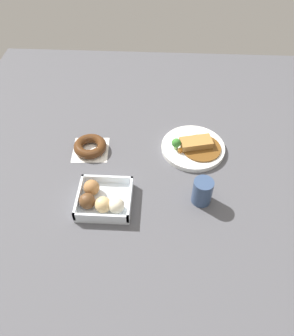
{
  "coord_description": "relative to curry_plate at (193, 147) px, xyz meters",
  "views": [
    {
      "loc": [
        0.02,
        -0.82,
        0.88
      ],
      "look_at": [
        -0.02,
        -0.05,
        0.03
      ],
      "focal_mm": 35.72,
      "sensor_mm": 36.0,
      "label": 1
    }
  ],
  "objects": [
    {
      "name": "coffee_mug",
      "position": [
        0.02,
        -0.24,
        0.03
      ],
      "size": [
        0.06,
        0.06,
        0.09
      ],
      "primitive_type": "cylinder",
      "color": "#33476B",
      "rests_on": "ground_plane"
    },
    {
      "name": "chocolate_ring_donut",
      "position": [
        -0.38,
        -0.02,
        0.0
      ],
      "size": [
        0.14,
        0.14,
        0.04
      ],
      "color": "white",
      "rests_on": "ground_plane"
    },
    {
      "name": "ground_plane",
      "position": [
        -0.15,
        -0.08,
        -0.01
      ],
      "size": [
        1.6,
        1.6,
        0.0
      ],
      "primitive_type": "plane",
      "color": "#4C4C51"
    },
    {
      "name": "donut_box",
      "position": [
        -0.3,
        -0.27,
        0.01
      ],
      "size": [
        0.17,
        0.16,
        0.06
      ],
      "color": "silver",
      "rests_on": "ground_plane"
    },
    {
      "name": "curry_plate",
      "position": [
        0.0,
        0.0,
        0.0
      ],
      "size": [
        0.24,
        0.24,
        0.06
      ],
      "color": "white",
      "rests_on": "ground_plane"
    }
  ]
}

